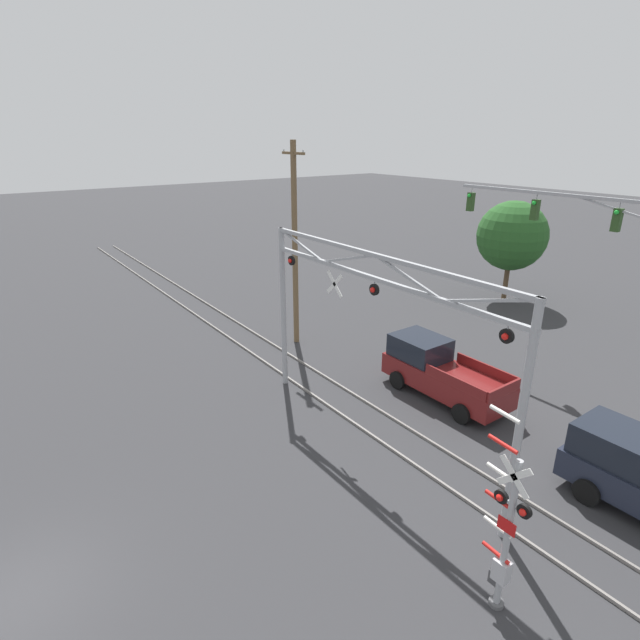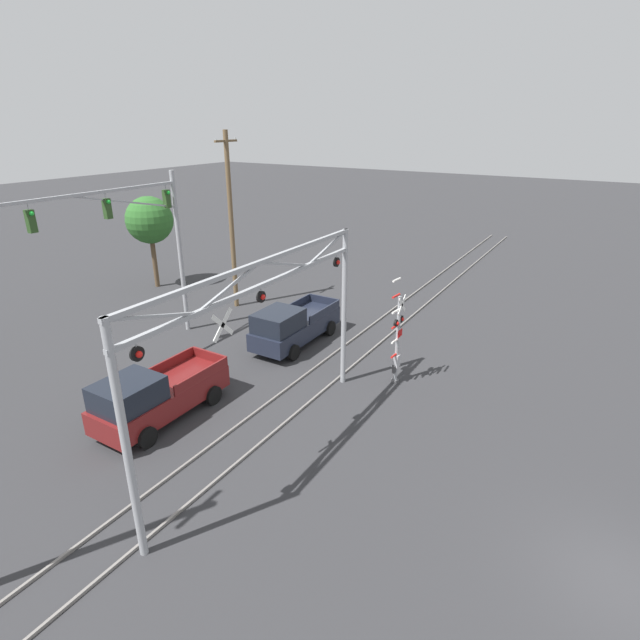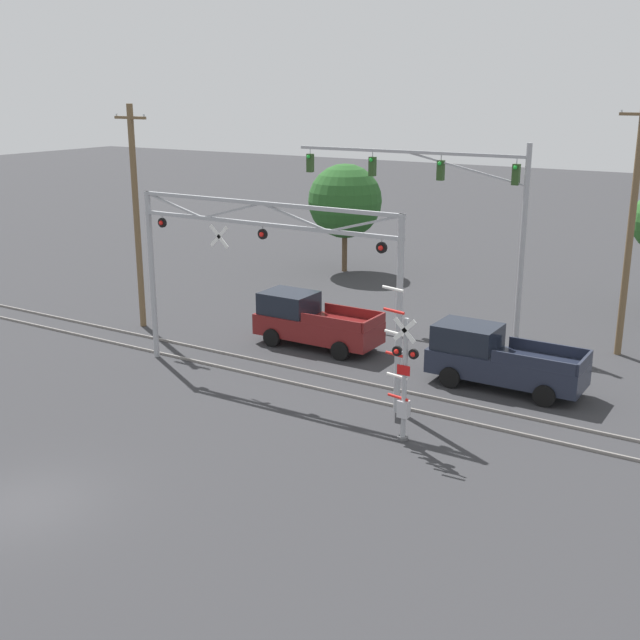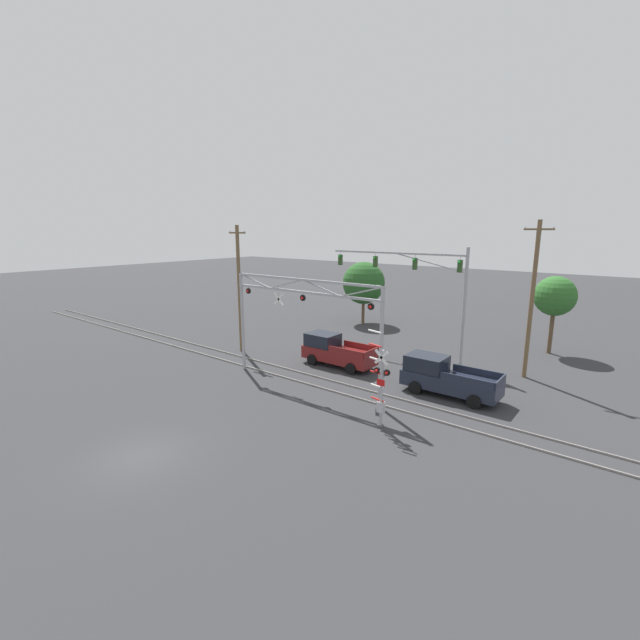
{
  "view_description": "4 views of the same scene",
  "coord_description": "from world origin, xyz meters",
  "px_view_note": "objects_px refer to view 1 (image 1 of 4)",
  "views": [
    {
      "loc": [
        11.34,
        0.69,
        10.34
      ],
      "look_at": [
        -1.91,
        10.35,
        4.24
      ],
      "focal_mm": 28.0,
      "sensor_mm": 36.0,
      "label": 1
    },
    {
      "loc": [
        -11.81,
        1.75,
        10.9
      ],
      "look_at": [
        2.19,
        10.25,
        4.32
      ],
      "focal_mm": 28.0,
      "sensor_mm": 36.0,
      "label": 2
    },
    {
      "loc": [
        16.93,
        -12.26,
        10.8
      ],
      "look_at": [
        2.1,
        11.67,
        2.62
      ],
      "focal_mm": 45.0,
      "sensor_mm": 36.0,
      "label": 3
    },
    {
      "loc": [
        16.77,
        -8.64,
        9.83
      ],
      "look_at": [
        -0.74,
        13.77,
        3.75
      ],
      "focal_mm": 24.0,
      "sensor_mm": 36.0,
      "label": 4
    }
  ],
  "objects_px": {
    "crossing_signal_mast": "(505,537)",
    "background_tree_far_left_verge": "(512,236)",
    "utility_pole_left": "(295,245)",
    "pickup_truck_lead": "(439,371)",
    "crossing_gantry": "(373,316)",
    "traffic_signal_span": "(638,256)"
  },
  "relations": [
    {
      "from": "pickup_truck_lead",
      "to": "background_tree_far_left_verge",
      "type": "height_order",
      "value": "background_tree_far_left_verge"
    },
    {
      "from": "utility_pole_left",
      "to": "background_tree_far_left_verge",
      "type": "bearing_deg",
      "value": 81.89
    },
    {
      "from": "crossing_gantry",
      "to": "background_tree_far_left_verge",
      "type": "distance_m",
      "value": 19.51
    },
    {
      "from": "crossing_gantry",
      "to": "pickup_truck_lead",
      "type": "distance_m",
      "value": 6.01
    },
    {
      "from": "crossing_signal_mast",
      "to": "pickup_truck_lead",
      "type": "xyz_separation_m",
      "value": [
        -7.65,
        6.66,
        -0.88
      ]
    },
    {
      "from": "crossing_gantry",
      "to": "traffic_signal_span",
      "type": "height_order",
      "value": "traffic_signal_span"
    },
    {
      "from": "pickup_truck_lead",
      "to": "utility_pole_left",
      "type": "bearing_deg",
      "value": -168.81
    },
    {
      "from": "crossing_gantry",
      "to": "crossing_signal_mast",
      "type": "relative_size",
      "value": 2.29
    },
    {
      "from": "crossing_signal_mast",
      "to": "background_tree_far_left_verge",
      "type": "height_order",
      "value": "background_tree_far_left_verge"
    },
    {
      "from": "utility_pole_left",
      "to": "traffic_signal_span",
      "type": "bearing_deg",
      "value": 30.02
    },
    {
      "from": "crossing_gantry",
      "to": "background_tree_far_left_verge",
      "type": "bearing_deg",
      "value": 111.18
    },
    {
      "from": "utility_pole_left",
      "to": "crossing_gantry",
      "type": "bearing_deg",
      "value": -18.15
    },
    {
      "from": "crossing_gantry",
      "to": "traffic_signal_span",
      "type": "xyz_separation_m",
      "value": [
        3.45,
        10.33,
        1.26
      ]
    },
    {
      "from": "utility_pole_left",
      "to": "background_tree_far_left_verge",
      "type": "height_order",
      "value": "utility_pole_left"
    },
    {
      "from": "crossing_gantry",
      "to": "pickup_truck_lead",
      "type": "height_order",
      "value": "crossing_gantry"
    },
    {
      "from": "background_tree_far_left_verge",
      "to": "crossing_signal_mast",
      "type": "bearing_deg",
      "value": -55.64
    },
    {
      "from": "background_tree_far_left_verge",
      "to": "pickup_truck_lead",
      "type": "bearing_deg",
      "value": -65.54
    },
    {
      "from": "crossing_signal_mast",
      "to": "pickup_truck_lead",
      "type": "distance_m",
      "value": 10.18
    },
    {
      "from": "traffic_signal_span",
      "to": "pickup_truck_lead",
      "type": "height_order",
      "value": "traffic_signal_span"
    },
    {
      "from": "crossing_gantry",
      "to": "utility_pole_left",
      "type": "distance_m",
      "value": 9.7
    },
    {
      "from": "traffic_signal_span",
      "to": "background_tree_far_left_verge",
      "type": "distance_m",
      "value": 13.23
    },
    {
      "from": "pickup_truck_lead",
      "to": "background_tree_far_left_verge",
      "type": "distance_m",
      "value": 15.19
    }
  ]
}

